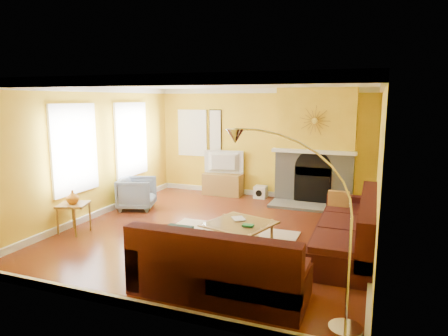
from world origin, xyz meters
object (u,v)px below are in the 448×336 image
at_px(side_table, 74,218).
at_px(arc_lamp, 294,230).
at_px(sectional_sofa, 276,227).
at_px(armchair, 137,193).
at_px(coffee_table, 239,234).
at_px(media_console, 223,184).

relative_size(side_table, arc_lamp, 0.26).
height_order(sectional_sofa, armchair, sectional_sofa).
height_order(coffee_table, side_table, side_table).
xyz_separation_m(coffee_table, side_table, (-3.06, -0.48, 0.08)).
xyz_separation_m(coffee_table, media_console, (-1.55, 3.26, 0.08)).
bearing_deg(side_table, armchair, 84.17).
relative_size(media_console, armchair, 1.29).
bearing_deg(sectional_sofa, media_console, 123.05).
height_order(sectional_sofa, coffee_table, sectional_sofa).
relative_size(coffee_table, arc_lamp, 0.47).
distance_m(coffee_table, side_table, 3.10).
bearing_deg(armchair, arc_lamp, -148.10).
distance_m(side_table, arc_lamp, 4.70).
height_order(sectional_sofa, side_table, sectional_sofa).
xyz_separation_m(media_console, arc_lamp, (2.86, -5.28, 0.79)).
bearing_deg(arc_lamp, coffee_table, 122.86).
xyz_separation_m(armchair, side_table, (-0.18, -1.80, -0.08)).
distance_m(sectional_sofa, media_console, 4.09).
bearing_deg(sectional_sofa, arc_lamp, -71.21).
relative_size(sectional_sofa, side_table, 7.23).
height_order(media_console, side_table, same).
bearing_deg(arc_lamp, sectional_sofa, 108.79).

